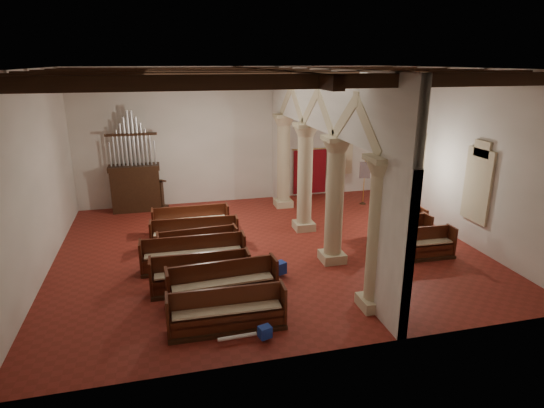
{
  "coord_description": "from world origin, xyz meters",
  "views": [
    {
      "loc": [
        -3.37,
        -14.16,
        6.23
      ],
      "look_at": [
        0.29,
        0.5,
        1.44
      ],
      "focal_mm": 30.0,
      "sensor_mm": 36.0,
      "label": 1
    }
  ],
  "objects": [
    {
      "name": "floor",
      "position": [
        0.0,
        0.0,
        0.0
      ],
      "size": [
        14.0,
        14.0,
        0.0
      ],
      "primitive_type": "plane",
      "color": "maroon",
      "rests_on": "ground"
    },
    {
      "name": "ceiling",
      "position": [
        0.0,
        0.0,
        6.0
      ],
      "size": [
        14.0,
        14.0,
        0.0
      ],
      "primitive_type": "plane",
      "rotation": [
        3.14,
        0.0,
        0.0
      ],
      "color": "black",
      "rests_on": "wall_back"
    },
    {
      "name": "wall_back",
      "position": [
        0.0,
        6.0,
        3.0
      ],
      "size": [
        14.0,
        0.02,
        6.0
      ],
      "primitive_type": "cube",
      "color": "white",
      "rests_on": "floor"
    },
    {
      "name": "wall_front",
      "position": [
        0.0,
        -6.0,
        3.0
      ],
      "size": [
        14.0,
        0.02,
        6.0
      ],
      "primitive_type": "cube",
      "color": "white",
      "rests_on": "floor"
    },
    {
      "name": "wall_left",
      "position": [
        -7.0,
        0.0,
        3.0
      ],
      "size": [
        0.02,
        12.0,
        6.0
      ],
      "primitive_type": "cube",
      "color": "white",
      "rests_on": "floor"
    },
    {
      "name": "wall_right",
      "position": [
        7.0,
        0.0,
        3.0
      ],
      "size": [
        0.02,
        12.0,
        6.0
      ],
      "primitive_type": "cube",
      "color": "white",
      "rests_on": "floor"
    },
    {
      "name": "ceiling_beams",
      "position": [
        0.0,
        0.0,
        5.82
      ],
      "size": [
        13.8,
        11.8,
        0.3
      ],
      "primitive_type": null,
      "color": "#311C0F",
      "rests_on": "wall_back"
    },
    {
      "name": "arcade",
      "position": [
        1.8,
        0.0,
        3.56
      ],
      "size": [
        0.9,
        11.9,
        6.0
      ],
      "color": "#BBAE8B",
      "rests_on": "floor"
    },
    {
      "name": "window_right_a",
      "position": [
        6.98,
        -1.5,
        2.2
      ],
      "size": [
        0.03,
        1.0,
        2.2
      ],
      "primitive_type": "cube",
      "color": "#387E69",
      "rests_on": "wall_right"
    },
    {
      "name": "window_right_b",
      "position": [
        6.98,
        2.5,
        2.2
      ],
      "size": [
        0.03,
        1.0,
        2.2
      ],
      "primitive_type": "cube",
      "color": "#387E69",
      "rests_on": "wall_right"
    },
    {
      "name": "window_back",
      "position": [
        5.0,
        5.98,
        2.2
      ],
      "size": [
        1.0,
        0.03,
        2.2
      ],
      "primitive_type": "cube",
      "color": "#387E69",
      "rests_on": "wall_back"
    },
    {
      "name": "pipe_organ",
      "position": [
        -4.5,
        5.5,
        1.37
      ],
      "size": [
        2.1,
        0.85,
        4.4
      ],
      "color": "#311C0F",
      "rests_on": "floor"
    },
    {
      "name": "lectern",
      "position": [
        -3.51,
        5.49,
        0.58
      ],
      "size": [
        0.69,
        0.73,
        1.4
      ],
      "rotation": [
        0.0,
        0.0,
        -0.4
      ],
      "color": "#391B12",
      "rests_on": "floor"
    },
    {
      "name": "dossal_curtain",
      "position": [
        3.5,
        5.92,
        1.17
      ],
      "size": [
        1.8,
        0.07,
        2.17
      ],
      "color": "maroon",
      "rests_on": "floor"
    },
    {
      "name": "processional_banner",
      "position": [
        5.41,
        3.96,
        0.76
      ],
      "size": [
        0.47,
        0.6,
        2.11
      ],
      "rotation": [
        0.0,
        0.0,
        -0.28
      ],
      "color": "#311C0F",
      "rests_on": "floor"
    },
    {
      "name": "hymnal_box_a",
      "position": [
        -1.32,
        -5.28,
        0.24
      ],
      "size": [
        0.34,
        0.3,
        0.28
      ],
      "primitive_type": "cube",
      "rotation": [
        0.0,
        0.0,
        0.28
      ],
      "color": "navy",
      "rests_on": "floor"
    },
    {
      "name": "hymnal_box_b",
      "position": [
        -0.15,
        -2.16,
        0.28
      ],
      "size": [
        0.45,
        0.41,
        0.36
      ],
      "primitive_type": "cube",
      "rotation": [
        0.0,
        0.0,
        0.38
      ],
      "color": "navy",
      "rests_on": "floor"
    },
    {
      "name": "hymnal_box_c",
      "position": [
        -1.44,
        -0.71,
        0.27
      ],
      "size": [
        0.42,
        0.38,
        0.35
      ],
      "primitive_type": "cube",
      "rotation": [
        0.0,
        0.0,
        -0.34
      ],
      "color": "navy",
      "rests_on": "floor"
    },
    {
      "name": "tube_heater_a",
      "position": [
        -1.96,
        -5.2,
        0.16
      ],
      "size": [
        0.91,
        0.13,
        0.09
      ],
      "primitive_type": "cylinder",
      "rotation": [
        0.0,
        1.57,
        0.04
      ],
      "color": "silver",
      "rests_on": "floor"
    },
    {
      "name": "tube_heater_b",
      "position": [
        -2.15,
        -3.47,
        0.16
      ],
      "size": [
        1.1,
        0.43,
        0.11
      ],
      "primitive_type": "cylinder",
      "rotation": [
        0.0,
        1.57,
        0.3
      ],
      "color": "white",
      "rests_on": "floor"
    },
    {
      "name": "nave_pew_0",
      "position": [
        -2.1,
        -4.6,
        0.34
      ],
      "size": [
        2.85,
        0.74,
        1.04
      ],
      "rotation": [
        0.0,
        0.0,
        -0.02
      ],
      "color": "#311C0F",
      "rests_on": "floor"
    },
    {
      "name": "nave_pew_1",
      "position": [
        -2.0,
        -3.25,
        0.37
      ],
      "size": [
        2.99,
        0.93,
        1.12
      ],
      "rotation": [
        0.0,
        0.0,
        0.06
      ],
      "color": "#311C0F",
      "rests_on": "floor"
    },
    {
      "name": "nave_pew_2",
      "position": [
        -2.52,
        -2.45,
        0.35
      ],
      "size": [
        2.79,
        0.74,
        1.07
      ],
      "rotation": [
        0.0,
        0.0,
        -0.01
      ],
      "color": "#311C0F",
      "rests_on": "floor"
    },
    {
      "name": "nave_pew_3",
      "position": [
        -2.6,
        -1.0,
        0.34
      ],
      "size": [
        3.23,
        0.74,
        1.04
      ],
      "rotation": [
        0.0,
        0.0,
        -0.01
      ],
      "color": "#311C0F",
      "rests_on": "floor"
    },
    {
      "name": "nave_pew_4",
      "position": [
        -2.4,
        -0.32,
        0.34
      ],
      "size": [
        2.61,
        0.84,
        1.02
      ],
      "rotation": [
        0.0,
        0.0,
        0.06
      ],
      "color": "#311C0F",
      "rests_on": "floor"
    },
    {
      "name": "nave_pew_5",
      "position": [
        -2.41,
        0.86,
        0.32
      ],
      "size": [
        3.07,
        0.82,
        0.99
      ],
      "rotation": [
        0.0,
        0.0,
        -0.05
      ],
      "color": "#311C0F",
      "rests_on": "floor"
    },
    {
      "name": "nave_pew_6",
      "position": [
        -2.44,
        2.16,
        0.34
      ],
      "size": [
        2.84,
        0.69,
        1.02
      ],
      "rotation": [
        0.0,
        0.0,
        -0.0
      ],
      "color": "#311C0F",
      "rests_on": "floor"
    },
    {
      "name": "aisle_pew_0",
      "position": [
        4.92,
        -1.98,
        0.34
      ],
      "size": [
        1.84,
        0.72,
        1.02
      ],
      "rotation": [
        0.0,
        0.0,
        -0.02
      ],
      "color": "#311C0F",
      "rests_on": "floor"
    },
    {
      "name": "aisle_pew_1",
      "position": [
        4.52,
        -0.95,
        0.36
      ],
      "size": [
        2.25,
        0.86,
        1.08
      ],
      "rotation": [
        0.0,
        0.0,
        0.06
      ],
      "color": "#311C0F",
      "rests_on": "floor"
    },
    {
      "name": "aisle_pew_2",
      "position": [
        4.93,
        -0.09,
        0.34
      ],
      "size": [
        2.05,
        0.68,
        1.02
      ],
      "rotation": [
        0.0,
        0.0,
        -0.0
      ],
      "color": "#311C0F",
      "rests_on": "floor"
    }
  ]
}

